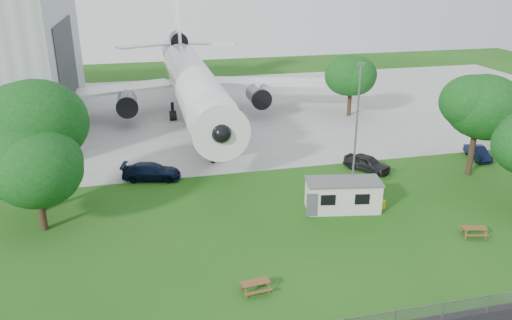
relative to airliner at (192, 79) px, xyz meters
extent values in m
plane|color=#2F641E|center=(2.00, -35.86, -5.27)|extent=(160.00, 160.00, 0.00)
cube|color=#B7B7B2|center=(2.00, 2.14, -5.25)|extent=(120.00, 46.00, 0.03)
cube|color=#2D3033|center=(-14.93, -2.86, 1.48)|extent=(0.16, 16.00, 12.96)
cylinder|color=white|center=(0.00, -1.86, -0.17)|extent=(5.40, 34.00, 5.40)
cone|color=white|center=(0.00, -20.86, -0.17)|extent=(5.40, 5.50, 5.40)
cone|color=white|center=(0.00, 19.14, 0.63)|extent=(4.86, 9.00, 4.86)
cube|color=white|center=(-12.50, 1.34, -1.37)|extent=(21.36, 10.77, 0.36)
cube|color=white|center=(12.50, 1.34, -1.37)|extent=(21.36, 10.77, 0.36)
cube|color=white|center=(0.00, 19.14, 6.33)|extent=(0.46, 9.96, 12.17)
cylinder|color=#515459|center=(-8.50, -2.36, -2.27)|extent=(2.50, 4.20, 2.50)
cylinder|color=#515459|center=(8.50, -2.36, -2.27)|extent=(2.50, 4.20, 2.50)
cylinder|color=#515459|center=(0.00, 18.14, 2.63)|extent=(2.60, 4.50, 2.60)
cylinder|color=black|center=(0.00, -17.36, -4.07)|extent=(0.36, 0.36, 2.40)
cylinder|color=black|center=(-2.80, -0.86, -4.07)|extent=(0.44, 0.44, 2.40)
cylinder|color=black|center=(2.80, -0.86, -4.07)|extent=(0.44, 0.44, 2.40)
cube|color=silver|center=(8.96, -30.68, -4.02)|extent=(6.34, 3.51, 2.50)
cube|color=#59595B|center=(8.96, -30.68, -2.71)|extent=(6.58, 3.74, 0.12)
cylinder|color=gold|center=(12.36, -31.28, -4.92)|extent=(0.50, 0.50, 0.70)
cylinder|color=slate|center=(10.20, -29.66, 0.73)|extent=(0.16, 0.16, 12.00)
cylinder|color=#382619|center=(-15.58, -24.97, -3.13)|extent=(0.56, 0.56, 4.29)
sphere|color=#186417|center=(-15.58, -24.97, 2.11)|extent=(8.40, 8.40, 8.40)
cylinder|color=#382619|center=(-14.94, -28.54, -3.81)|extent=(0.56, 0.56, 2.91)
sphere|color=#186417|center=(-14.94, -28.54, -0.25)|extent=(6.83, 6.83, 6.83)
cylinder|color=#382619|center=(24.01, -26.46, -3.26)|extent=(0.56, 0.56, 4.02)
sphere|color=#186417|center=(24.01, -26.46, 1.65)|extent=(7.47, 7.47, 7.47)
cylinder|color=#382619|center=(20.86, -4.33, -3.70)|extent=(0.56, 0.56, 3.14)
sphere|color=#186417|center=(20.86, -4.33, 0.13)|extent=(6.83, 6.83, 6.83)
imported|color=black|center=(14.66, -23.24, -4.46)|extent=(4.27, 4.97, 1.61)
imported|color=black|center=(27.54, -22.96, -4.60)|extent=(2.16, 4.28, 1.35)
imported|color=black|center=(-6.39, -20.51, -4.47)|extent=(5.89, 3.38, 1.61)
camera|label=1|loc=(-6.84, -65.71, 13.85)|focal=35.00mm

